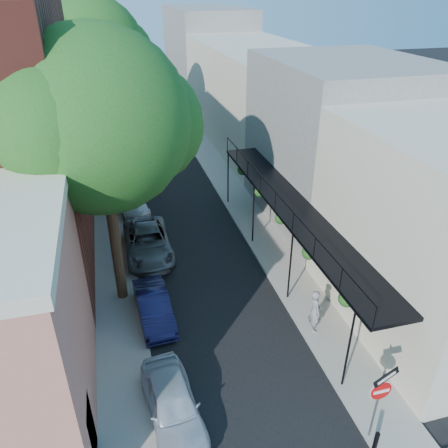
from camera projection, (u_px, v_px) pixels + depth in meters
road_surface at (154, 148)px, 37.38m from camera, size 6.00×64.00×0.01m
sidewalk_left at (106, 151)px, 36.45m from camera, size 2.00×64.00×0.12m
sidewalk_right at (199, 143)px, 38.26m from camera, size 2.00×64.00×0.12m
buildings_left at (23, 100)px, 31.84m from camera, size 10.10×59.10×12.00m
buildings_right at (257, 91)px, 36.84m from camera, size 9.80×55.00×10.00m
sign_post at (380, 393)px, 12.58m from camera, size 0.89×0.17×2.99m
bollard at (376, 442)px, 12.88m from camera, size 0.14×0.14×0.80m
oak_near at (111, 123)px, 16.12m from camera, size 7.48×6.80×11.42m
oak_mid at (106, 97)px, 23.24m from camera, size 6.60×6.00×10.20m
oak_far at (101, 51)px, 30.31m from camera, size 7.70×7.00×11.90m
parked_car_a at (172, 403)px, 13.89m from camera, size 1.93×4.05×1.34m
parked_car_b at (154, 307)px, 18.13m from camera, size 1.50×3.77×1.22m
parked_car_c at (148, 242)px, 22.47m from camera, size 2.34×5.02×1.39m
parked_car_d at (133, 203)px, 26.76m from camera, size 1.88×4.00×1.13m
parked_car_e at (145, 174)px, 30.82m from camera, size 1.60×3.51×1.17m
parked_car_f at (128, 153)px, 34.42m from camera, size 1.49×3.71×1.20m
parked_car_g at (121, 137)px, 38.20m from camera, size 2.49×4.42×1.16m
pedestrian at (315, 311)px, 17.21m from camera, size 0.52×0.74×1.91m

